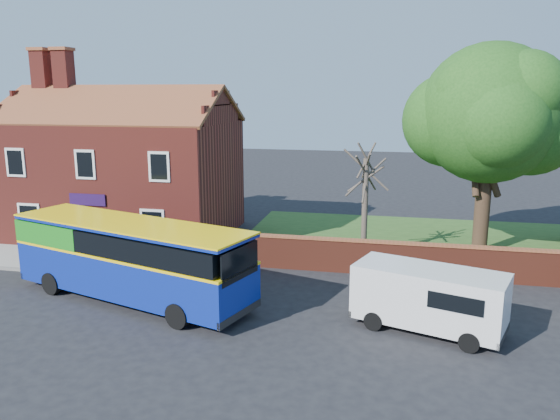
# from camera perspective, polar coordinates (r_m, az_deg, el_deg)

# --- Properties ---
(ground) EXTENTS (120.00, 120.00, 0.00)m
(ground) POSITION_cam_1_polar(r_m,az_deg,el_deg) (20.79, -12.88, -11.28)
(ground) COLOR black
(ground) RESTS_ON ground
(pavement) EXTENTS (18.00, 3.50, 0.12)m
(pavement) POSITION_cam_1_polar(r_m,az_deg,el_deg) (28.77, -20.83, -4.99)
(pavement) COLOR gray
(pavement) RESTS_ON ground
(kerb) EXTENTS (18.00, 0.15, 0.14)m
(kerb) POSITION_cam_1_polar(r_m,az_deg,el_deg) (27.39, -22.80, -5.98)
(kerb) COLOR slate
(kerb) RESTS_ON ground
(grass_strip) EXTENTS (26.00, 12.00, 0.04)m
(grass_strip) POSITION_cam_1_polar(r_m,az_deg,el_deg) (31.64, 20.15, -3.48)
(grass_strip) COLOR #426B28
(grass_strip) RESTS_ON ground
(shop_building) EXTENTS (12.30, 8.13, 10.50)m
(shop_building) POSITION_cam_1_polar(r_m,az_deg,el_deg) (32.89, -15.94, 3.44)
(shop_building) COLOR maroon
(shop_building) RESTS_ON ground
(boundary_wall) EXTENTS (22.00, 0.38, 1.60)m
(boundary_wall) POSITION_cam_1_polar(r_m,az_deg,el_deg) (25.74, 22.07, -5.33)
(boundary_wall) COLOR maroon
(boundary_wall) RESTS_ON ground
(bus) EXTENTS (10.79, 5.72, 3.19)m
(bus) POSITION_cam_1_polar(r_m,az_deg,el_deg) (22.69, -15.92, -4.56)
(bus) COLOR navy
(bus) RESTS_ON ground
(van_near) EXTENTS (5.47, 3.56, 2.23)m
(van_near) POSITION_cam_1_polar(r_m,az_deg,el_deg) (19.81, 15.34, -8.72)
(van_near) COLOR silver
(van_near) RESTS_ON ground
(large_tree) EXTENTS (8.68, 6.87, 10.59)m
(large_tree) POSITION_cam_1_polar(r_m,az_deg,el_deg) (29.23, 21.16, 8.98)
(large_tree) COLOR black
(large_tree) RESTS_ON ground
(bare_tree) EXTENTS (2.08, 2.47, 5.54)m
(bare_tree) POSITION_cam_1_polar(r_m,az_deg,el_deg) (26.86, 8.87, 0.62)
(bare_tree) COLOR #4C4238
(bare_tree) RESTS_ON ground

